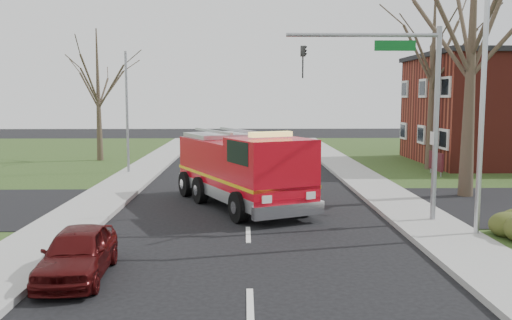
{
  "coord_description": "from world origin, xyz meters",
  "views": [
    {
      "loc": [
        -0.11,
        -17.04,
        4.4
      ],
      "look_at": [
        0.33,
        3.73,
        2.0
      ],
      "focal_mm": 38.0,
      "sensor_mm": 36.0,
      "label": 1
    }
  ],
  "objects": [
    {
      "name": "bare_tree_far",
      "position": [
        11.0,
        15.0,
        6.49
      ],
      "size": [
        5.25,
        5.25,
        10.5
      ],
      "color": "#3B2E22",
      "rests_on": "ground"
    },
    {
      "name": "streetlight_pole",
      "position": [
        7.14,
        -0.5,
        4.55
      ],
      "size": [
        1.48,
        0.16,
        8.4
      ],
      "color": "#B7BABF",
      "rests_on": "ground"
    },
    {
      "name": "utility_pole_far",
      "position": [
        -6.8,
        14.0,
        3.5
      ],
      "size": [
        0.14,
        0.14,
        7.0
      ],
      "primitive_type": "cylinder",
      "color": "gray",
      "rests_on": "ground"
    },
    {
      "name": "sidewalk_right",
      "position": [
        6.2,
        0.0,
        0.07
      ],
      "size": [
        2.4,
        80.0,
        0.15
      ],
      "primitive_type": "cube",
      "color": "gray",
      "rests_on": "ground"
    },
    {
      "name": "bare_tree_near",
      "position": [
        9.5,
        6.0,
        7.41
      ],
      "size": [
        6.0,
        6.0,
        12.0
      ],
      "color": "#3B2E22",
      "rests_on": "ground"
    },
    {
      "name": "health_center_sign",
      "position": [
        10.5,
        12.5,
        0.88
      ],
      "size": [
        0.12,
        2.0,
        1.4
      ],
      "color": "#410F16",
      "rests_on": "ground"
    },
    {
      "name": "bare_tree_left",
      "position": [
        -10.0,
        20.0,
        5.56
      ],
      "size": [
        4.5,
        4.5,
        9.0
      ],
      "color": "#3B2E22",
      "rests_on": "ground"
    },
    {
      "name": "parked_car_maroon",
      "position": [
        -4.2,
        -4.07,
        0.63
      ],
      "size": [
        1.66,
        3.76,
        1.26
      ],
      "primitive_type": "imported",
      "rotation": [
        0.0,
        0.0,
        0.05
      ],
      "color": "#400A0A",
      "rests_on": "ground"
    },
    {
      "name": "ground",
      "position": [
        0.0,
        0.0,
        0.0
      ],
      "size": [
        120.0,
        120.0,
        0.0
      ],
      "primitive_type": "plane",
      "color": "black",
      "rests_on": "ground"
    },
    {
      "name": "sidewalk_left",
      "position": [
        -6.2,
        0.0,
        0.07
      ],
      "size": [
        2.4,
        80.0,
        0.15
      ],
      "primitive_type": "cube",
      "color": "gray",
      "rests_on": "ground"
    },
    {
      "name": "traffic_signal_mast",
      "position": [
        5.21,
        1.5,
        4.71
      ],
      "size": [
        5.29,
        0.18,
        6.8
      ],
      "color": "gray",
      "rests_on": "ground"
    },
    {
      "name": "fire_engine",
      "position": [
        -0.21,
        4.63,
        1.44
      ],
      "size": [
        5.72,
        8.28,
        3.18
      ],
      "rotation": [
        0.0,
        0.0,
        0.43
      ],
      "color": "#B70816",
      "rests_on": "ground"
    }
  ]
}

